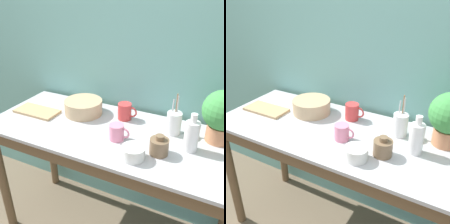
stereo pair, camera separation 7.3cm
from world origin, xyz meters
The scene contains 11 objects.
wall_back centered at (0.00, 0.67, 1.20)m, with size 6.00×0.05×2.40m.
counter_table centered at (0.00, 0.28, 0.68)m, with size 1.48×0.61×0.85m.
potted_plant centered at (0.55, 0.46, 1.01)m, with size 0.21×0.21×0.29m.
bowl_wash_large centered at (-0.26, 0.42, 0.90)m, with size 0.24×0.24×0.09m.
bottle_tall centered at (0.44, 0.31, 0.94)m, with size 0.07×0.07×0.20m.
bottle_short centered at (0.30, 0.21, 0.90)m, with size 0.10×0.10×0.10m.
mug_pink centered at (0.06, 0.24, 0.90)m, with size 0.11×0.08×0.09m.
mug_red centered at (0.01, 0.47, 0.90)m, with size 0.12×0.08×0.10m.
bowl_small_enamel_white centered at (0.21, 0.12, 0.88)m, with size 0.11×0.11×0.06m.
utensil_cup centered at (0.32, 0.44, 0.92)m, with size 0.08×0.08×0.23m.
tray_board centered at (-0.54, 0.30, 0.86)m, with size 0.29×0.14×0.02m.
Camera 2 is at (0.63, -0.82, 1.62)m, focal length 42.00 mm.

